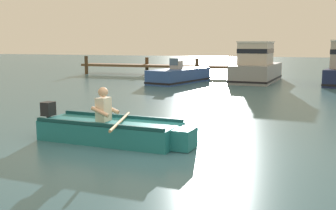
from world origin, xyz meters
TOP-DOWN VIEW (x-y plane):
  - ground_plane at (0.00, 0.00)m, footprint 120.00×120.00m
  - wooden_dock at (-6.15, 17.97)m, footprint 12.93×1.64m
  - rowboat_with_person at (-1.20, 0.21)m, footprint 3.72×1.95m
  - moored_boat_blue at (-3.98, 13.36)m, footprint 2.52×4.69m
  - moored_boat_grey at (-0.12, 15.46)m, footprint 2.40×5.33m

SIDE VIEW (x-z plane):
  - ground_plane at x=0.00m, z-range 0.00..0.00m
  - rowboat_with_person at x=-1.20m, z-range -0.34..0.85m
  - moored_boat_blue at x=-3.98m, z-range -0.31..1.04m
  - wooden_dock at x=-6.15m, z-range 0.00..1.26m
  - moored_boat_grey at x=-0.12m, z-range -0.29..1.96m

